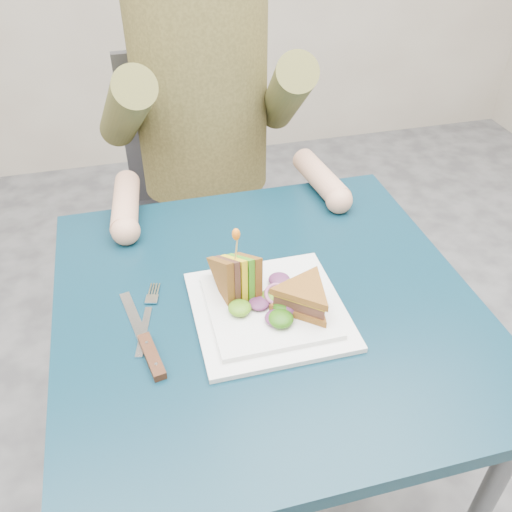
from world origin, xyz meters
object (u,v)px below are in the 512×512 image
object	(u,v)px
plate	(269,309)
sandwich_upright	(237,277)
chair	(203,188)
sandwich_flat	(304,297)
knife	(148,348)
diner	(201,80)
table	(266,331)
fork	(147,320)

from	to	relation	value
plate	sandwich_upright	world-z (taller)	sandwich_upright
chair	sandwich_flat	bearing A→B (deg)	-86.44
sandwich_upright	knife	bearing A→B (deg)	-153.89
chair	knife	distance (m)	0.85
diner	sandwich_flat	distance (m)	0.69
table	sandwich_upright	xyz separation A→B (m)	(-0.05, 0.01, 0.13)
table	sandwich_flat	xyz separation A→B (m)	(0.05, -0.06, 0.12)
table	diner	xyz separation A→B (m)	(-0.00, 0.62, 0.26)
sandwich_upright	fork	size ratio (longest dim) A/B	0.79
chair	fork	distance (m)	0.79
diner	fork	xyz separation A→B (m)	(-0.22, -0.62, -0.18)
chair	fork	world-z (taller)	chair
chair	sandwich_flat	xyz separation A→B (m)	(0.05, -0.79, 0.23)
fork	knife	xyz separation A→B (m)	(-0.00, -0.07, 0.00)
table	chair	size ratio (longest dim) A/B	0.81
chair	sandwich_upright	distance (m)	0.76
diner	fork	distance (m)	0.68
sandwich_flat	chair	bearing A→B (deg)	93.56
chair	plate	distance (m)	0.79
diner	knife	xyz separation A→B (m)	(-0.22, -0.69, -0.18)
diner	fork	bearing A→B (deg)	-109.19
knife	chair	bearing A→B (deg)	74.68
diner	sandwich_flat	size ratio (longest dim) A/B	4.42
chair	sandwich_upright	world-z (taller)	chair
chair	fork	bearing A→B (deg)	-106.42
plate	fork	size ratio (longest dim) A/B	1.47
chair	knife	xyz separation A→B (m)	(-0.22, -0.80, 0.20)
chair	sandwich_flat	world-z (taller)	chair
diner	sandwich_flat	world-z (taller)	diner
plate	diner	bearing A→B (deg)	89.48
sandwich_flat	sandwich_upright	size ratio (longest dim) A/B	1.21
sandwich_flat	knife	size ratio (longest dim) A/B	0.76
table	fork	xyz separation A→B (m)	(-0.22, 0.00, 0.08)
diner	knife	distance (m)	0.74
plate	knife	xyz separation A→B (m)	(-0.21, -0.04, -0.00)
table	sandwich_flat	world-z (taller)	sandwich_flat
fork	sandwich_upright	bearing A→B (deg)	4.21
knife	sandwich_flat	bearing A→B (deg)	2.67
diner	table	bearing A→B (deg)	-90.00
plate	fork	world-z (taller)	plate
knife	table	bearing A→B (deg)	17.59
sandwich_flat	knife	distance (m)	0.27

